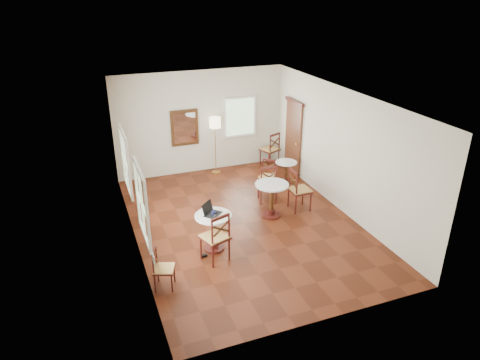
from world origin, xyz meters
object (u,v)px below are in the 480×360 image
Objects in this scene: chair_mid_a at (268,183)px; cafe_table_near at (213,228)px; chair_back_b at (267,176)px; mouse at (208,214)px; laptop at (211,211)px; chair_mid_b at (299,190)px; power_adapter at (204,255)px; chair_back_a at (270,149)px; chair_near_a at (216,237)px; chair_near_b at (163,269)px; navy_mug at (214,213)px; cafe_table_back at (286,170)px; water_glass at (215,217)px; floor_lamp at (215,126)px; cafe_table_mid at (272,196)px.

cafe_table_near is at bearing 53.34° from chair_mid_a.
chair_back_b is 9.98× the size of mouse.
laptop is 0.07m from mouse.
cafe_table_near is 2.70m from chair_mid_b.
chair_back_b reaches higher than power_adapter.
chair_back_b reaches higher than mouse.
chair_mid_b is 1.25× the size of chair_back_b.
chair_back_a reaches higher than laptop.
chair_near_a is 1.28m from chair_near_b.
chair_near_a is 0.53m from navy_mug.
laptop is (-2.26, -2.18, 0.44)m from chair_back_b.
navy_mug reaches higher than cafe_table_near.
chair_near_a is at bearing -101.87° from cafe_table_near.
chair_mid_a is at bearing 39.38° from power_adapter.
cafe_table_back is 0.59× the size of chair_mid_b.
chair_near_a is 12.58× the size of mouse.
chair_back_b is (3.49, 3.14, 0.02)m from chair_near_b.
water_glass is (-1.99, -1.80, 0.34)m from chair_mid_a.
power_adapter is (-0.19, -0.28, -0.81)m from mouse.
chair_mid_b is at bearing -23.70° from laptop.
chair_near_b is 6.46m from chair_back_a.
cafe_table_back is 4.21m from chair_near_a.
chair_mid_b is 9.99× the size of power_adapter.
chair_back_a reaches higher than chair_mid_a.
floor_lamp is (-1.61, 1.40, 1.04)m from cafe_table_back.
chair_near_b is 1.51m from water_glass.
chair_back_a reaches higher than navy_mug.
chair_near_b is at bearing 51.78° from chair_mid_a.
chair_back_b is 9.08× the size of water_glass.
chair_back_a is at bearing -102.44° from chair_mid_a.
cafe_table_near is 0.36m from navy_mug.
cafe_table_mid is 6.87× the size of navy_mug.
navy_mug is at bearing -60.66° from mouse.
cafe_table_mid is 2.03m from mouse.
cafe_table_mid is 1.33× the size of cafe_table_back.
cafe_table_back is 4.02m from water_glass.
mouse is 0.13m from navy_mug.
cafe_table_back is 0.76m from chair_back_b.
cafe_table_near is 0.48× the size of floor_lamp.
power_adapter is at bearing -170.58° from water_glass.
chair_back_b is 3.53m from power_adapter.
floor_lamp reaches higher than mouse.
cafe_table_back is at bearing 40.61° from cafe_table_near.
chair_back_a is at bearing 104.14° from chair_back_b.
navy_mug is (0.10, 0.41, 0.32)m from chair_near_a.
chair_near_b is 1.27m from power_adapter.
cafe_table_mid is 0.79× the size of chair_mid_b.
chair_mid_a is at bearing -71.70° from chair_back_b.
water_glass is (-1.34, -4.08, -0.58)m from floor_lamp.
chair_back_a is (4.33, 4.78, 0.13)m from chair_near_b.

